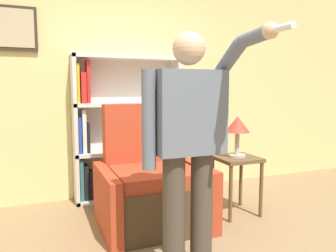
% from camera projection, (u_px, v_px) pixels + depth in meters
% --- Properties ---
extents(wall_back, '(8.00, 0.11, 2.80)m').
position_uv_depth(wall_back, '(129.00, 78.00, 3.91)').
color(wall_back, '#DBCC84').
rests_on(wall_back, ground_plane).
extents(bookcase, '(1.23, 0.28, 1.64)m').
position_uv_depth(bookcase, '(120.00, 129.00, 3.78)').
color(bookcase, silver).
rests_on(bookcase, ground_plane).
extents(armchair, '(0.96, 0.85, 1.12)m').
position_uv_depth(armchair, '(151.00, 187.00, 3.07)').
color(armchair, '#4C3823').
rests_on(armchair, ground_plane).
extents(person_standing, '(0.60, 0.78, 1.63)m').
position_uv_depth(person_standing, '(189.00, 139.00, 2.14)').
color(person_standing, '#473D33').
rests_on(person_standing, ground_plane).
extents(side_table, '(0.41, 0.41, 0.59)m').
position_uv_depth(side_table, '(236.00, 168.00, 3.31)').
color(side_table, brown).
rests_on(side_table, ground_plane).
extents(table_lamp, '(0.25, 0.25, 0.41)m').
position_uv_depth(table_lamp, '(237.00, 127.00, 3.26)').
color(table_lamp, '#B7B2A8').
rests_on(table_lamp, side_table).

